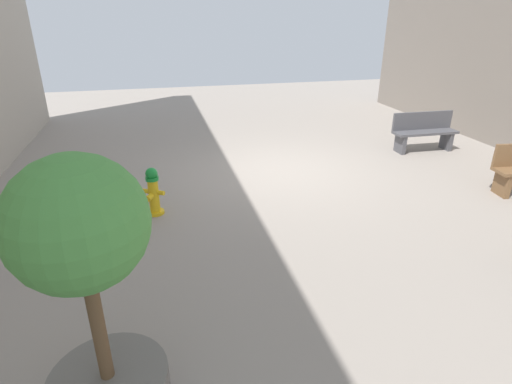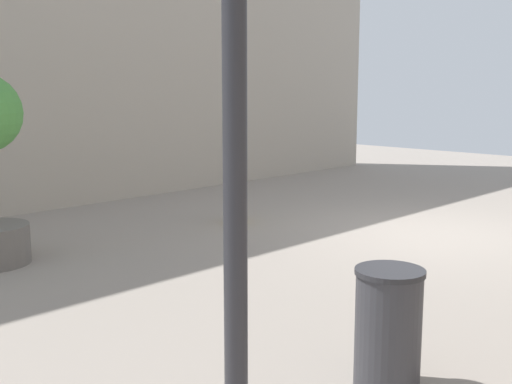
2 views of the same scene
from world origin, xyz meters
name	(u,v)px [view 1 (image 1 of 2)]	position (x,y,z in m)	size (l,w,h in m)	color
ground_plane	(281,171)	(0.00, 0.00, 0.00)	(23.40, 23.40, 0.00)	gray
fire_hydrant	(153,191)	(2.72, 1.46, 0.42)	(0.38, 0.36, 0.84)	gold
bench_near	(424,131)	(-3.89, -0.57, 0.49)	(1.62, 0.48, 0.95)	#4C4C51
planter_tree	(91,289)	(3.15, 5.37, 1.35)	(0.98, 0.98, 2.38)	slate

